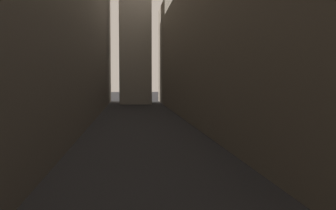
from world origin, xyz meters
TOP-DOWN VIEW (x-y plane):
  - ground_plane at (0.00, 48.00)m, footprint 264.00×264.00m
  - building_block_left at (-10.52, 50.00)m, footprint 10.05×108.00m
  - building_block_right at (11.66, 50.00)m, footprint 12.32×108.00m

SIDE VIEW (x-z plane):
  - ground_plane at x=0.00m, z-range 0.00..0.00m
  - building_block_right at x=11.66m, z-range 0.00..20.70m
  - building_block_left at x=-10.52m, z-range 0.00..24.27m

